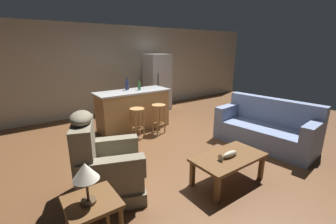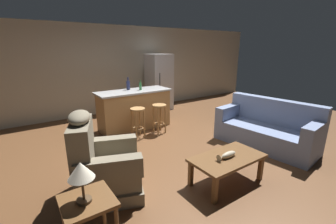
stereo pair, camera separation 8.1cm
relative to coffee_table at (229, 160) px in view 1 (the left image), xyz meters
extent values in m
plane|color=brown|center=(-0.04, 1.59, -0.36)|extent=(12.00, 12.00, 0.00)
cube|color=#A89E89|center=(-0.04, 4.71, 0.94)|extent=(12.00, 0.05, 2.60)
cube|color=brown|center=(0.00, 0.00, 0.04)|extent=(1.10, 0.60, 0.04)
cube|color=brown|center=(-0.49, -0.24, -0.17)|extent=(0.06, 0.06, 0.38)
cube|color=brown|center=(0.49, -0.24, -0.17)|extent=(0.06, 0.06, 0.38)
cube|color=brown|center=(-0.49, 0.24, -0.17)|extent=(0.06, 0.06, 0.38)
cube|color=brown|center=(0.49, 0.24, -0.17)|extent=(0.06, 0.06, 0.38)
cube|color=#4C3823|center=(-0.01, -0.02, 0.06)|extent=(0.22, 0.07, 0.01)
ellipsoid|color=tan|center=(-0.01, -0.02, 0.10)|extent=(0.28, 0.09, 0.09)
cone|color=tan|center=(-0.18, -0.02, 0.10)|extent=(0.06, 0.10, 0.10)
cube|color=#707FA3|center=(1.64, 0.44, -0.26)|extent=(1.06, 1.99, 0.20)
cube|color=#707FA3|center=(1.64, 0.44, -0.05)|extent=(1.06, 1.99, 0.22)
cube|color=#707FA3|center=(1.96, 0.48, 0.32)|extent=(0.43, 1.91, 0.52)
cube|color=#707FA3|center=(1.74, -0.40, 0.20)|extent=(0.86, 0.30, 0.28)
cube|color=#707FA3|center=(1.54, 1.28, 0.20)|extent=(0.86, 0.30, 0.28)
cube|color=#756B56|center=(-1.52, 0.75, -0.27)|extent=(1.08, 1.08, 0.18)
cube|color=#756B56|center=(-1.52, 0.75, -0.06)|extent=(1.01, 0.98, 0.24)
cube|color=#756B56|center=(-1.80, 0.85, 0.38)|extent=(0.48, 0.79, 0.64)
ellipsoid|color=#756B56|center=(-1.80, 0.85, 0.76)|extent=(0.41, 0.52, 0.16)
cube|color=#756B56|center=(-1.39, 1.05, 0.19)|extent=(0.81, 0.44, 0.26)
cube|color=#756B56|center=(-1.61, 0.43, 0.19)|extent=(0.81, 0.44, 0.26)
cube|color=brown|center=(-2.00, -0.01, 0.18)|extent=(0.48, 0.48, 0.04)
cylinder|color=brown|center=(-2.20, 0.19, -0.10)|extent=(0.04, 0.04, 0.52)
cylinder|color=brown|center=(-1.80, 0.19, -0.10)|extent=(0.04, 0.04, 0.52)
cylinder|color=#4C3823|center=(-2.03, -0.03, 0.21)|extent=(0.14, 0.14, 0.03)
cylinder|color=#4C3823|center=(-2.03, -0.03, 0.34)|extent=(0.02, 0.02, 0.22)
cone|color=beige|center=(-2.03, -0.03, 0.53)|extent=(0.24, 0.24, 0.16)
cube|color=#AD7F4C|center=(-0.04, 2.94, 0.09)|extent=(1.71, 0.63, 0.91)
cube|color=#B2B2B2|center=(-0.04, 2.94, 0.57)|extent=(1.80, 0.70, 0.04)
cylinder|color=#A87A47|center=(-0.27, 2.31, 0.30)|extent=(0.32, 0.32, 0.04)
torus|color=#A87A47|center=(-0.27, 2.31, -0.14)|extent=(0.23, 0.23, 0.02)
cylinder|color=#A87A47|center=(-0.37, 2.21, -0.04)|extent=(0.04, 0.04, 0.64)
cylinder|color=#A87A47|center=(-0.17, 2.21, -0.04)|extent=(0.04, 0.04, 0.64)
cylinder|color=#A87A47|center=(-0.37, 2.41, -0.04)|extent=(0.04, 0.04, 0.64)
cylinder|color=#A87A47|center=(-0.17, 2.41, -0.04)|extent=(0.04, 0.04, 0.64)
cylinder|color=#A87A47|center=(0.29, 2.31, 0.30)|extent=(0.32, 0.32, 0.04)
torus|color=#A87A47|center=(0.29, 2.31, -0.14)|extent=(0.23, 0.23, 0.02)
cylinder|color=#A87A47|center=(0.19, 2.21, -0.04)|extent=(0.04, 0.04, 0.64)
cylinder|color=#A87A47|center=(0.39, 2.21, -0.04)|extent=(0.04, 0.04, 0.64)
cylinder|color=#A87A47|center=(0.19, 2.41, -0.04)|extent=(0.04, 0.04, 0.64)
cylinder|color=#A87A47|center=(0.39, 2.41, -0.04)|extent=(0.04, 0.04, 0.64)
cube|color=#B7B7BC|center=(1.45, 4.14, 0.52)|extent=(0.70, 0.66, 1.76)
cylinder|color=#333338|center=(1.26, 3.79, 0.60)|extent=(0.02, 0.02, 0.50)
cylinder|color=#23284C|center=(-0.09, 3.12, 0.69)|extent=(0.09, 0.09, 0.21)
cylinder|color=#23284C|center=(-0.09, 3.12, 0.85)|extent=(0.03, 0.03, 0.09)
cylinder|color=#2D6B38|center=(0.14, 2.92, 0.67)|extent=(0.06, 0.06, 0.17)
cylinder|color=#2D6B38|center=(0.14, 2.92, 0.79)|extent=(0.02, 0.02, 0.07)
camera|label=1|loc=(-2.46, -1.90, 1.58)|focal=24.00mm
camera|label=2|loc=(-2.40, -1.95, 1.58)|focal=24.00mm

